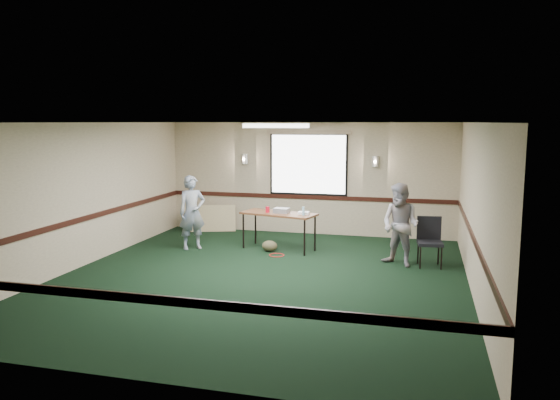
% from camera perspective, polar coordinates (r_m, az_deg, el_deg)
% --- Properties ---
extents(ground, '(8.00, 8.00, 0.00)m').
position_cam_1_polar(ground, '(9.66, -1.99, -8.13)').
color(ground, black).
rests_on(ground, ground).
extents(room_shell, '(8.00, 8.02, 8.00)m').
position_cam_1_polar(room_shell, '(11.38, 1.06, 2.46)').
color(room_shell, tan).
rests_on(room_shell, ground).
extents(folding_table, '(1.70, 0.99, 0.80)m').
position_cam_1_polar(folding_table, '(11.59, -0.13, -1.63)').
color(folding_table, '#503317').
rests_on(folding_table, ground).
extents(projector, '(0.32, 0.27, 0.10)m').
position_cam_1_polar(projector, '(11.56, 0.16, -1.11)').
color(projector, gray).
rests_on(projector, folding_table).
extents(game_console, '(0.23, 0.19, 0.06)m').
position_cam_1_polar(game_console, '(11.40, 2.50, -1.36)').
color(game_console, white).
rests_on(game_console, folding_table).
extents(red_cup, '(0.09, 0.09, 0.13)m').
position_cam_1_polar(red_cup, '(11.61, -1.31, -1.00)').
color(red_cup, red).
rests_on(red_cup, folding_table).
extents(water_bottle, '(0.05, 0.05, 0.18)m').
position_cam_1_polar(water_bottle, '(11.26, 2.46, -1.16)').
color(water_bottle, '#89C5E0').
rests_on(water_bottle, folding_table).
extents(duffel_bag, '(0.39, 0.34, 0.23)m').
position_cam_1_polar(duffel_bag, '(11.54, -1.09, -4.83)').
color(duffel_bag, '#423B26').
rests_on(duffel_bag, ground).
extents(cable_coil, '(0.40, 0.40, 0.02)m').
position_cam_1_polar(cable_coil, '(11.21, -0.35, -5.78)').
color(cable_coil, red).
rests_on(cable_coil, ground).
extents(folded_table, '(1.28, 0.59, 0.66)m').
position_cam_1_polar(folded_table, '(13.69, -7.37, -1.92)').
color(folded_table, tan).
rests_on(folded_table, ground).
extents(conference_chair, '(0.50, 0.52, 0.93)m').
position_cam_1_polar(conference_chair, '(10.73, 15.36, -3.78)').
color(conference_chair, black).
rests_on(conference_chair, ground).
extents(person_left, '(0.68, 0.66, 1.58)m').
position_cam_1_polar(person_left, '(11.81, -9.17, -1.29)').
color(person_left, '#3F578B').
rests_on(person_left, ground).
extents(person_right, '(0.96, 0.90, 1.57)m').
position_cam_1_polar(person_right, '(10.53, 12.47, -2.56)').
color(person_right, '#7A95BE').
rests_on(person_right, ground).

